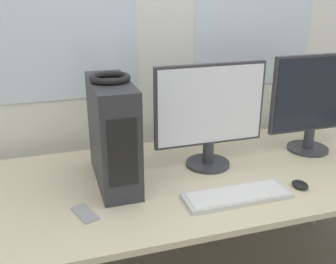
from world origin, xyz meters
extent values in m
cube|color=silver|center=(0.00, 1.06, 1.35)|extent=(8.00, 0.06, 2.70)
cube|color=beige|center=(0.00, 0.47, 0.72)|extent=(2.22, 0.93, 0.03)
cylinder|color=#99999E|center=(1.03, 0.85, 0.35)|extent=(0.04, 0.04, 0.70)
cube|color=#2D2D33|center=(-0.41, 0.53, 0.97)|extent=(0.17, 0.46, 0.48)
cube|color=black|center=(-0.41, 0.30, 0.97)|extent=(0.12, 0.00, 0.29)
torus|color=black|center=(-0.41, 0.53, 1.22)|extent=(0.18, 0.18, 0.03)
cylinder|color=#333338|center=(0.07, 0.55, 0.74)|extent=(0.22, 0.22, 0.02)
cylinder|color=#333338|center=(0.07, 0.55, 0.80)|extent=(0.05, 0.05, 0.12)
cube|color=#333338|center=(0.07, 0.55, 1.05)|extent=(0.56, 0.03, 0.40)
cube|color=white|center=(0.07, 0.54, 1.05)|extent=(0.53, 0.00, 0.37)
cylinder|color=#333338|center=(0.68, 0.57, 0.74)|extent=(0.22, 0.22, 0.02)
cylinder|color=#333338|center=(0.68, 0.57, 0.80)|extent=(0.05, 0.05, 0.12)
cube|color=#333338|center=(0.68, 0.57, 1.05)|extent=(0.51, 0.03, 0.41)
cube|color=black|center=(0.68, 0.55, 1.05)|extent=(0.48, 0.00, 0.38)
cube|color=silver|center=(0.06, 0.21, 0.74)|extent=(0.47, 0.16, 0.02)
cube|color=white|center=(0.06, 0.21, 0.75)|extent=(0.43, 0.13, 0.00)
ellipsoid|color=black|center=(0.38, 0.21, 0.74)|extent=(0.07, 0.09, 0.03)
cube|color=#99999E|center=(-0.58, 0.28, 0.73)|extent=(0.10, 0.15, 0.01)
camera|label=1|loc=(-0.66, -1.11, 1.60)|focal=42.00mm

